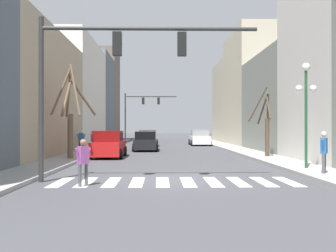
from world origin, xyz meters
name	(u,v)px	position (x,y,z in m)	size (l,w,h in m)	color
ground_plane	(175,180)	(0.00, 0.00, 0.00)	(240.00, 240.00, 0.00)	#424247
sidewalk_left	(9,178)	(-6.07, 0.00, 0.07)	(2.09, 90.00, 0.15)	#9E9E99
building_row_left	(64,93)	(-10.11, 25.00, 5.36)	(6.00, 56.84, 13.88)	#515B66
building_row_right	(287,87)	(10.11, 18.19, 5.37)	(6.00, 48.43, 12.09)	gray
crosswalk_stripes	(175,182)	(0.00, -0.53, 0.00)	(8.55, 2.60, 0.01)	white
traffic_signal_near	(108,61)	(-2.41, -0.44, 4.33)	(7.81, 0.28, 5.88)	#2D2D2D
traffic_signal_far	(140,107)	(-2.95, 33.92, 4.46)	(6.40, 0.28, 6.16)	#2D2D2D
street_lamp_right_corner	(306,94)	(5.91, 2.69, 3.42)	(0.95, 0.36, 4.64)	#1E4C2D
car_parked_left_mid	(148,138)	(-1.77, 26.50, 0.79)	(2.11, 4.81, 1.69)	gray
car_parked_right_near	(146,142)	(-1.72, 18.48, 0.75)	(2.07, 4.90, 1.61)	black
car_parked_left_near	(109,145)	(-3.86, 11.01, 0.80)	(2.09, 4.64, 1.73)	red
car_driving_away_lane	(200,138)	(3.81, 28.01, 0.79)	(2.19, 4.61, 1.70)	white
pedestrian_on_right_sidewalk	(324,148)	(5.88, 0.73, 1.12)	(0.44, 0.64, 1.64)	#4C4C51
pedestrian_near_right_corner	(81,138)	(-6.63, 16.06, 1.09)	(0.69, 0.25, 1.59)	#282D47
pedestrian_on_left_sidewalk	(93,139)	(-5.80, 16.49, 1.06)	(0.29, 0.66, 1.54)	#4C4C51
pedestrian_crossing_street	(83,158)	(-3.08, -1.49, 0.92)	(0.49, 0.57, 1.56)	#4C4C51
street_tree_left_mid	(71,115)	(-5.71, 8.41, 2.67)	(2.38, 2.07, 5.49)	brown
street_tree_right_near	(266,125)	(6.14, 10.03, 2.09)	(1.66, 3.06, 4.36)	#473828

